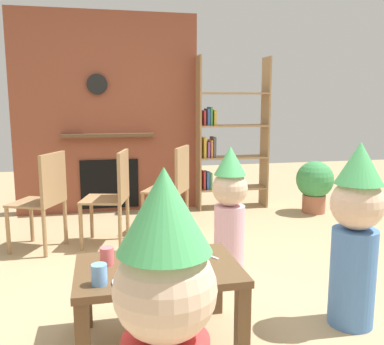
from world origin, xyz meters
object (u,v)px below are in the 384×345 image
Objects in this scene: birthday_cake_slice at (182,274)px; paper_cup_center at (107,256)px; coffee_table at (158,280)px; paper_plate_front at (155,254)px; child_by_the_chairs at (230,207)px; potted_plant_tall at (315,183)px; dining_chair_right at (174,184)px; paper_plate_rear at (131,282)px; bookshelf at (226,140)px; dining_chair_middle at (114,192)px; paper_cup_near_left at (143,260)px; child_with_cone_hat at (166,341)px; dining_chair_left at (45,196)px; child_in_pink at (355,231)px; paper_cup_near_right at (99,274)px.

paper_cup_center is at bearing 141.02° from birthday_cake_slice.
paper_plate_front is (0.00, 0.18, 0.09)m from coffee_table.
potted_plant_tall is (1.57, 1.54, -0.17)m from child_by_the_chairs.
coffee_table is 1.42× the size of potted_plant_tall.
paper_plate_rear is at bearing 102.89° from dining_chair_right.
bookshelf is 1.21m from potted_plant_tall.
paper_cup_near_left is at bearing 107.52° from dining_chair_middle.
child_with_cone_hat is at bearing -81.76° from paper_cup_center.
dining_chair_middle is at bearing -153.51° from dining_chair_left.
child_in_pink is 1.06m from child_by_the_chairs.
paper_plate_front is 1.88m from dining_chair_right.
dining_chair_right reaches higher than paper_plate_front.
paper_cup_near_left is 0.21m from paper_plate_front.
child_in_pink is 1.25× the size of dining_chair_right.
paper_cup_center is 3.45m from potted_plant_tall.
child_in_pink reaches higher than coffee_table.
dining_chair_left is at bearing -167.11° from potted_plant_tall.
coffee_table is 4.82× the size of paper_plate_rear.
paper_cup_near_left is 0.09× the size of child_by_the_chairs.
dining_chair_middle is at bearing 85.72° from paper_cup_near_right.
coffee_table is 9.08× the size of paper_cup_center.
birthday_cake_slice is 0.11× the size of dining_chair_right.
paper_plate_front is 0.98m from child_by_the_chairs.
child_in_pink is at bearing 5.28° from paper_plate_rear.
paper_cup_near_right is 0.41m from birthday_cake_slice.
dining_chair_right is at bearing -167.33° from potted_plant_tall.
paper_plate_front is 0.19× the size of dining_chair_left.
bookshelf is 3.21m from coffee_table.
birthday_cake_slice is (0.26, -0.03, 0.03)m from paper_plate_rear.
child_with_cone_hat is at bearing 105.84° from dining_chair_middle.
child_in_pink is 1.25× the size of dining_chair_left.
paper_cup_center is 1.25m from child_by_the_chairs.
paper_plate_front is 0.91× the size of paper_plate_rear.
paper_cup_near_right reaches higher than birthday_cake_slice.
paper_cup_near_left is 0.11× the size of dining_chair_left.
dining_chair_left is at bearing -39.25° from child_in_pink.
paper_plate_front is 1.22m from child_with_cone_hat.
child_in_pink is at bearing -46.94° from child_with_cone_hat.
paper_plate_rear is (0.11, -0.27, -0.04)m from paper_cup_center.
paper_plate_front is 0.41m from birthday_cake_slice.
child_in_pink reaches higher than child_by_the_chairs.
bookshelf is 2.40m from dining_chair_left.
dining_chair_left reaches higher than birthday_cake_slice.
paper_cup_center is at bearing -2.93° from child_in_pink.
child_in_pink reaches higher than paper_plate_front.
paper_plate_rear is at bearing -4.38° from paper_cup_near_right.
paper_cup_near_left reaches higher than coffee_table.
dining_chair_left and dining_chair_right have the same top height.
paper_plate_front is at bearing 0.79° from child_with_cone_hat.
child_in_pink is at bearing 141.42° from dining_chair_middle.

